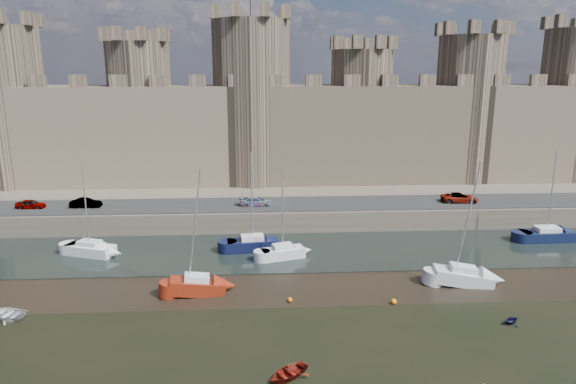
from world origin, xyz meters
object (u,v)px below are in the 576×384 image
car_2 (256,201)px  sailboat_5 (463,276)px  car_1 (86,203)px  sailboat_2 (283,252)px  car_0 (31,204)px  car_3 (460,198)px  sailboat_1 (252,243)px  sailboat_0 (90,249)px  sailboat_3 (547,234)px  sailboat_4 (197,285)px

car_2 → sailboat_5: bearing=-133.5°
car_1 → sailboat_2: 26.22m
car_0 → car_2: size_ratio=0.84×
car_3 → car_2: bearing=94.7°
car_2 → sailboat_1: bearing=179.0°
car_0 → sailboat_0: (9.80, -9.65, -2.32)m
sailboat_3 → sailboat_5: sailboat_5 is taller
car_1 → sailboat_1: 22.35m
car_1 → sailboat_5: (39.26, -19.03, -2.31)m
car_3 → sailboat_3: (7.13, -7.84, -2.34)m
sailboat_0 → sailboat_3: bearing=21.7°
car_0 → sailboat_5: size_ratio=0.30×
sailboat_3 → car_1: bearing=170.1°
sailboat_2 → car_3: bearing=10.6°
car_2 → sailboat_4: sailboat_4 is taller
car_1 → car_3: (46.13, -0.18, 0.03)m
car_0 → sailboat_4: sailboat_4 is taller
car_2 → car_3: car_3 is taller
car_1 → sailboat_5: sailboat_5 is taller
sailboat_4 → sailboat_5: size_ratio=0.99×
sailboat_2 → sailboat_5: (15.96, -7.25, 0.02)m
sailboat_5 → sailboat_3: bearing=45.9°
car_2 → sailboat_0: bearing=120.0°
car_3 → sailboat_5: bearing=164.4°
sailboat_1 → sailboat_2: size_ratio=1.12×
car_2 → sailboat_3: sailboat_3 is taller
sailboat_0 → sailboat_2: size_ratio=1.01×
sailboat_4 → sailboat_5: 23.73m
car_3 → sailboat_5: (-6.87, -18.85, -2.34)m
sailboat_0 → sailboat_4: sailboat_4 is taller
sailboat_0 → sailboat_4: bearing=-19.5°
car_2 → sailboat_4: size_ratio=0.36×
sailboat_2 → sailboat_4: (-7.77, -7.90, 0.02)m
sailboat_4 → car_0: bearing=131.2°
car_3 → sailboat_3: sailboat_3 is taller
sailboat_0 → sailboat_1: sailboat_1 is taller
sailboat_3 → sailboat_5: size_ratio=0.91×
car_0 → car_3: 52.61m
car_0 → sailboat_4: (22.02, -19.62, -2.28)m
car_1 → car_2: 20.60m
car_3 → sailboat_1: (-25.93, -9.11, -2.30)m
car_2 → sailboat_3: bearing=-101.7°
sailboat_2 → sailboat_1: bearing=124.9°
car_1 → sailboat_3: size_ratio=0.36×
sailboat_2 → sailboat_3: 30.19m
sailboat_1 → sailboat_3: (33.05, 1.27, -0.04)m
car_3 → sailboat_3: bearing=-133.4°
car_0 → sailboat_0: bearing=-132.5°
sailboat_0 → sailboat_5: size_ratio=0.86×
car_1 → sailboat_0: sailboat_0 is taller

